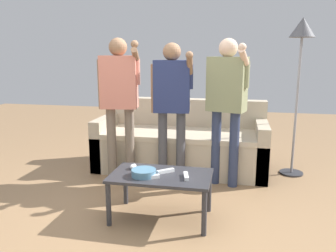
% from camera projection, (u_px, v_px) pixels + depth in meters
% --- Properties ---
extents(ground_plane, '(12.00, 12.00, 0.00)m').
position_uv_depth(ground_plane, '(148.00, 212.00, 3.18)').
color(ground_plane, '#93704C').
extents(couch, '(2.12, 0.85, 0.86)m').
position_uv_depth(couch, '(181.00, 144.00, 4.37)').
color(couch, '#B7A88E').
rests_on(couch, ground).
extents(coffee_table, '(0.88, 0.52, 0.41)m').
position_uv_depth(coffee_table, '(161.00, 180.00, 3.00)').
color(coffee_table, '#2D2D33').
rests_on(coffee_table, ground).
extents(snack_bowl, '(0.21, 0.21, 0.06)m').
position_uv_depth(snack_bowl, '(144.00, 173.00, 2.94)').
color(snack_bowl, teal).
rests_on(snack_bowl, coffee_table).
extents(game_remote_nunchuk, '(0.06, 0.09, 0.05)m').
position_uv_depth(game_remote_nunchuk, '(133.00, 166.00, 3.13)').
color(game_remote_nunchuk, white).
rests_on(game_remote_nunchuk, coffee_table).
extents(floor_lamp, '(0.29, 0.29, 1.85)m').
position_uv_depth(floor_lamp, '(301.00, 44.00, 3.89)').
color(floor_lamp, '#2D2D33').
rests_on(floor_lamp, ground).
extents(player_left, '(0.50, 0.31, 1.62)m').
position_uv_depth(player_left, '(119.00, 93.00, 3.82)').
color(player_left, '#756656').
rests_on(player_left, ground).
extents(player_center, '(0.48, 0.34, 1.57)m').
position_uv_depth(player_center, '(172.00, 97.00, 3.73)').
color(player_center, '#47474C').
rests_on(player_center, ground).
extents(player_right, '(0.46, 0.43, 1.61)m').
position_uv_depth(player_right, '(227.00, 95.00, 3.66)').
color(player_right, '#2D3856').
rests_on(player_right, ground).
extents(game_remote_wand_near, '(0.07, 0.17, 0.03)m').
position_uv_depth(game_remote_wand_near, '(186.00, 176.00, 2.90)').
color(game_remote_wand_near, white).
rests_on(game_remote_wand_near, coffee_table).
extents(game_remote_wand_far, '(0.14, 0.11, 0.03)m').
position_uv_depth(game_remote_wand_far, '(151.00, 177.00, 2.89)').
color(game_remote_wand_far, white).
rests_on(game_remote_wand_far, coffee_table).
extents(game_remote_wand_spare, '(0.15, 0.13, 0.03)m').
position_uv_depth(game_remote_wand_spare, '(166.00, 171.00, 3.03)').
color(game_remote_wand_spare, white).
rests_on(game_remote_wand_spare, coffee_table).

